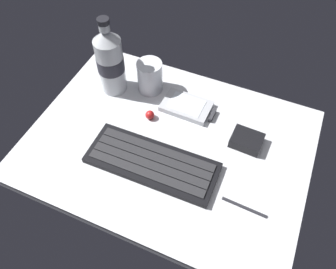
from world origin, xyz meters
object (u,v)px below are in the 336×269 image
stylus_pen (244,207)px  juice_cup (150,78)px  handheld_device (189,107)px  trackball_mouse (150,115)px  water_bottle (110,61)px  keyboard (152,163)px  charger_block (247,140)px

stylus_pen → juice_cup: bearing=147.0°
handheld_device → trackball_mouse: size_ratio=5.87×
juice_cup → water_bottle: (-8.83, -3.43, 5.10)cm
trackball_mouse → stylus_pen: (27.71, -13.77, -0.75)cm
keyboard → trackball_mouse: size_ratio=13.24×
charger_block → stylus_pen: charger_block is taller
trackball_mouse → water_bottle: bearing=156.4°
juice_cup → trackball_mouse: juice_cup is taller
juice_cup → charger_block: (27.81, -7.24, -2.71)cm
keyboard → water_bottle: 27.33cm
juice_cup → charger_block: bearing=-14.6°
handheld_device → stylus_pen: bearing=-45.3°
handheld_device → charger_block: 16.66cm
charger_block → juice_cup: bearing=165.4°
handheld_device → water_bottle: 22.26cm
juice_cup → trackball_mouse: (4.15, -9.11, -2.81)cm
keyboard → handheld_device: (1.44, 18.46, -0.08)cm
keyboard → charger_block: charger_block is taller
juice_cup → stylus_pen: juice_cup is taller
juice_cup → keyboard: bearing=-63.8°
keyboard → charger_block: 22.27cm
trackball_mouse → juice_cup: bearing=114.5°
charger_block → stylus_pen: 16.19cm
water_bottle → charger_block: 37.65cm
water_bottle → trackball_mouse: 16.23cm
charger_block → keyboard: bearing=-141.6°
keyboard → water_bottle: (-19.20, 17.64, 8.20)cm
handheld_device → charger_block: (16.00, -4.62, 0.47)cm
keyboard → juice_cup: bearing=116.2°
juice_cup → water_bottle: water_bottle is taller
charger_block → stylus_pen: size_ratio=0.74×
water_bottle → trackball_mouse: (12.98, -5.68, -7.91)cm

